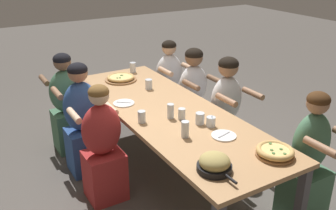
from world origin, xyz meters
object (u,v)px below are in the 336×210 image
(drinking_glass_b, at_px, (185,130))
(empty_plate_b, at_px, (124,103))
(drinking_glass_c, at_px, (200,119))
(drinking_glass_d, at_px, (133,68))
(empty_plate_a, at_px, (224,136))
(drinking_glass_a, at_px, (149,85))
(pizza_board_main, at_px, (121,78))
(drinking_glass_e, at_px, (142,117))
(skillet_bowl, at_px, (215,164))
(diner_far_left, at_px, (169,86))
(drinking_glass_g, at_px, (171,112))
(diner_far_midleft, at_px, (193,98))
(diner_near_midleft, at_px, (83,124))
(pizza_board_second, at_px, (275,152))
(diner_far_center, at_px, (225,115))
(drinking_glass_f, at_px, (182,115))
(diner_near_center, at_px, (103,149))
(cocktail_glass_blue, at_px, (211,122))
(diner_near_left, at_px, (67,107))
(diner_far_right, at_px, (308,164))

(drinking_glass_b, bearing_deg, empty_plate_b, -170.98)
(drinking_glass_c, xyz_separation_m, drinking_glass_d, (-1.63, 0.13, 0.01))
(empty_plate_a, height_order, drinking_glass_a, drinking_glass_a)
(pizza_board_main, xyz_separation_m, drinking_glass_e, (1.14, -0.30, 0.02))
(skillet_bowl, xyz_separation_m, empty_plate_b, (-1.43, -0.05, -0.05))
(empty_plate_a, bearing_deg, diner_far_left, 162.88)
(drinking_glass_c, height_order, drinking_glass_g, drinking_glass_g)
(diner_far_midleft, bearing_deg, diner_near_midleft, 1.28)
(drinking_glass_b, bearing_deg, drinking_glass_g, 166.99)
(skillet_bowl, xyz_separation_m, drinking_glass_a, (-1.68, 0.37, -0.01))
(diner_near_midleft, bearing_deg, pizza_board_second, -60.96)
(drinking_glass_g, relative_size, diner_far_center, 0.12)
(empty_plate_b, bearing_deg, drinking_glass_f, 27.07)
(skillet_bowl, distance_m, drinking_glass_b, 0.54)
(drinking_glass_a, xyz_separation_m, drinking_glass_c, (1.01, -0.02, -0.00))
(drinking_glass_b, bearing_deg, drinking_glass_d, 168.04)
(drinking_glass_a, bearing_deg, diner_far_center, 42.06)
(empty_plate_b, height_order, diner_far_center, diner_far_center)
(drinking_glass_g, height_order, diner_far_midleft, diner_far_midleft)
(diner_far_midleft, bearing_deg, drinking_glass_c, 58.60)
(diner_near_midleft, xyz_separation_m, diner_far_center, (0.58, 1.37, 0.01))
(drinking_glass_d, relative_size, drinking_glass_g, 0.91)
(drinking_glass_c, height_order, drinking_glass_f, same)
(drinking_glass_d, relative_size, diner_near_center, 0.11)
(diner_far_left, bearing_deg, diner_near_midleft, 23.16)
(empty_plate_a, height_order, cocktail_glass_blue, cocktail_glass_blue)
(diner_near_left, bearing_deg, drinking_glass_f, -62.61)
(diner_far_center, bearing_deg, pizza_board_second, 68.64)
(diner_far_left, relative_size, diner_far_midleft, 0.98)
(drinking_glass_e, xyz_separation_m, drinking_glass_f, (0.13, 0.34, -0.00))
(drinking_glass_c, height_order, diner_near_center, diner_near_center)
(drinking_glass_g, xyz_separation_m, diner_far_left, (-1.30, 0.76, -0.30))
(drinking_glass_a, bearing_deg, diner_near_center, -52.75)
(drinking_glass_b, bearing_deg, diner_far_left, 153.22)
(pizza_board_second, xyz_separation_m, diner_far_center, (-1.11, 0.43, -0.23))
(pizza_board_main, height_order, diner_far_midleft, diner_far_midleft)
(drinking_glass_g, bearing_deg, diner_far_right, 38.33)
(drinking_glass_e, bearing_deg, drinking_glass_a, 147.88)
(skillet_bowl, height_order, drinking_glass_d, skillet_bowl)
(skillet_bowl, height_order, diner_near_left, diner_near_left)
(diner_far_left, relative_size, diner_near_midleft, 0.94)
(diner_near_center, xyz_separation_m, diner_far_midleft, (-0.58, 1.37, 0.02))
(drinking_glass_a, xyz_separation_m, diner_near_left, (-0.48, -0.80, -0.27))
(pizza_board_second, height_order, skillet_bowl, skillet_bowl)
(empty_plate_b, distance_m, diner_far_center, 1.09)
(pizza_board_second, distance_m, cocktail_glass_blue, 0.66)
(cocktail_glass_blue, xyz_separation_m, diner_far_center, (-0.46, 0.55, -0.24))
(skillet_bowl, xyz_separation_m, diner_far_midleft, (-1.65, 0.95, -0.27))
(drinking_glass_e, height_order, drinking_glass_f, drinking_glass_e)
(drinking_glass_b, bearing_deg, drinking_glass_e, -157.04)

